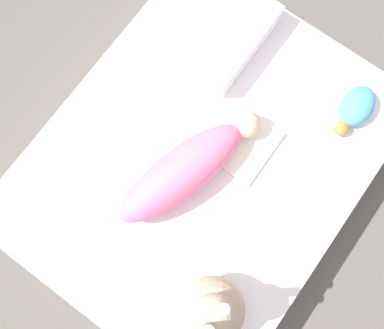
# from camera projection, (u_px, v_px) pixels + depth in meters

# --- Properties ---
(ground_plane) EXTENTS (12.00, 12.00, 0.00)m
(ground_plane) POSITION_uv_depth(u_px,v_px,m) (201.00, 171.00, 1.80)
(ground_plane) COLOR #514C47
(bed_mattress) EXTENTS (1.31, 1.05, 0.22)m
(bed_mattress) POSITION_uv_depth(u_px,v_px,m) (202.00, 165.00, 1.69)
(bed_mattress) COLOR white
(bed_mattress) RESTS_ON ground_plane
(burp_cloth) EXTENTS (0.23, 0.18, 0.02)m
(burp_cloth) POSITION_uv_depth(u_px,v_px,m) (245.00, 145.00, 1.58)
(burp_cloth) COLOR white
(burp_cloth) RESTS_ON bed_mattress
(swaddled_baby) EXTENTS (0.58, 0.29, 0.17)m
(swaddled_baby) POSITION_uv_depth(u_px,v_px,m) (186.00, 169.00, 1.48)
(swaddled_baby) COLOR pink
(swaddled_baby) RESTS_ON bed_mattress
(pillow) EXTENTS (0.38, 0.30, 0.11)m
(pillow) POSITION_uv_depth(u_px,v_px,m) (218.00, 31.00, 1.62)
(pillow) COLOR white
(pillow) RESTS_ON bed_mattress
(bunny_plush) EXTENTS (0.20, 0.20, 0.36)m
(bunny_plush) POSITION_uv_depth(u_px,v_px,m) (212.00, 311.00, 1.35)
(bunny_plush) COLOR tan
(bunny_plush) RESTS_ON bed_mattress
(turtle_plush) EXTENTS (0.21, 0.11, 0.08)m
(turtle_plush) POSITION_uv_depth(u_px,v_px,m) (355.00, 108.00, 1.57)
(turtle_plush) COLOR #4C99C6
(turtle_plush) RESTS_ON bed_mattress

